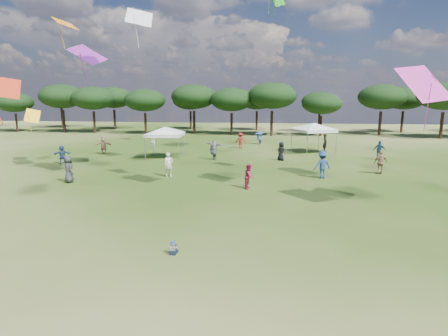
# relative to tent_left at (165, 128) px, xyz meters

# --- Properties ---
(ground) EXTENTS (140.00, 140.00, 0.00)m
(ground) POSITION_rel_tent_left_xyz_m (6.50, -23.04, -2.76)
(ground) COLOR #344E17
(ground) RESTS_ON ground
(tree_line) EXTENTS (108.78, 17.63, 7.77)m
(tree_line) POSITION_rel_tent_left_xyz_m (8.89, 24.37, 2.67)
(tree_line) COLOR black
(tree_line) RESTS_ON ground
(tent_left) EXTENTS (6.44, 6.44, 3.18)m
(tent_left) POSITION_rel_tent_left_xyz_m (0.00, 0.00, 0.00)
(tent_left) COLOR gray
(tent_left) RESTS_ON ground
(tent_right) EXTENTS (6.21, 6.21, 3.30)m
(tent_right) POSITION_rel_tent_left_xyz_m (13.83, 4.77, 0.12)
(tent_right) COLOR gray
(tent_right) RESTS_ON ground
(toddler) EXTENTS (0.34, 0.38, 0.50)m
(toddler) POSITION_rel_tent_left_xyz_m (6.10, -20.85, -2.54)
(toddler) COLOR black
(toddler) RESTS_ON ground
(festival_crowd) EXTENTS (28.32, 23.32, 1.90)m
(festival_crowd) POSITION_rel_tent_left_xyz_m (5.34, -0.12, -1.89)
(festival_crowd) COLOR maroon
(festival_crowd) RESTS_ON ground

